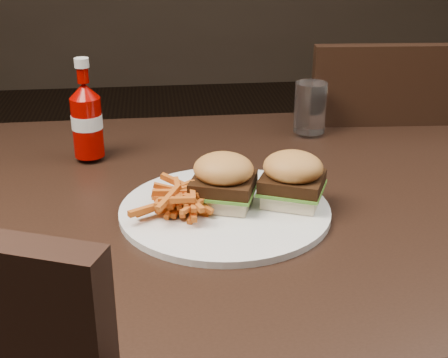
{
  "coord_description": "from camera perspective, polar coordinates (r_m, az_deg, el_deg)",
  "views": [
    {
      "loc": [
        -0.06,
        -0.86,
        1.15
      ],
      "look_at": [
        0.03,
        -0.05,
        0.8
      ],
      "focal_mm": 50.0,
      "sensor_mm": 36.0,
      "label": 1
    }
  ],
  "objects": [
    {
      "name": "chair_far",
      "position": [
        1.63,
        13.5,
        -3.49
      ],
      "size": [
        0.48,
        0.48,
        0.04
      ],
      "primitive_type": "cube",
      "rotation": [
        0.0,
        0.0,
        3.07
      ],
      "color": "black",
      "rests_on": "ground"
    },
    {
      "name": "fries_pile",
      "position": [
        0.88,
        -4.16,
        -1.6
      ],
      "size": [
        0.12,
        0.12,
        0.04
      ],
      "primitive_type": null,
      "rotation": [
        0.0,
        0.0,
        0.32
      ],
      "color": "#B04A04",
      "rests_on": "plate"
    },
    {
      "name": "plate",
      "position": [
        0.9,
        0.07,
        -2.9
      ],
      "size": [
        0.3,
        0.3,
        0.01
      ],
      "primitive_type": "cylinder",
      "color": "white",
      "rests_on": "dining_table"
    },
    {
      "name": "dining_table",
      "position": [
        0.96,
        -2.33,
        -2.66
      ],
      "size": [
        1.2,
        0.8,
        0.04
      ],
      "primitive_type": "cube",
      "color": "black",
      "rests_on": "ground"
    },
    {
      "name": "sandwich_half_a",
      "position": [
        0.9,
        -0.05,
        -1.75
      ],
      "size": [
        0.1,
        0.09,
        0.02
      ],
      "primitive_type": "cube",
      "rotation": [
        0.0,
        0.0,
        -0.33
      ],
      "color": "beige",
      "rests_on": "plate"
    },
    {
      "name": "tumbler",
      "position": [
        1.21,
        7.89,
        6.51
      ],
      "size": [
        0.08,
        0.08,
        0.1
      ],
      "primitive_type": "cylinder",
      "rotation": [
        0.0,
        0.0,
        0.42
      ],
      "color": "white",
      "rests_on": "dining_table"
    },
    {
      "name": "sandwich_half_b",
      "position": [
        0.91,
        6.21,
        -1.55
      ],
      "size": [
        0.1,
        0.1,
        0.02
      ],
      "primitive_type": "cube",
      "rotation": [
        0.0,
        0.0,
        -0.42
      ],
      "color": "beige",
      "rests_on": "plate"
    },
    {
      "name": "ketchup_bottle",
      "position": [
        1.09,
        -12.38,
        4.65
      ],
      "size": [
        0.06,
        0.06,
        0.1
      ],
      "primitive_type": "cylinder",
      "rotation": [
        0.0,
        0.0,
        -0.26
      ],
      "color": "#8F0300",
      "rests_on": "dining_table"
    }
  ]
}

